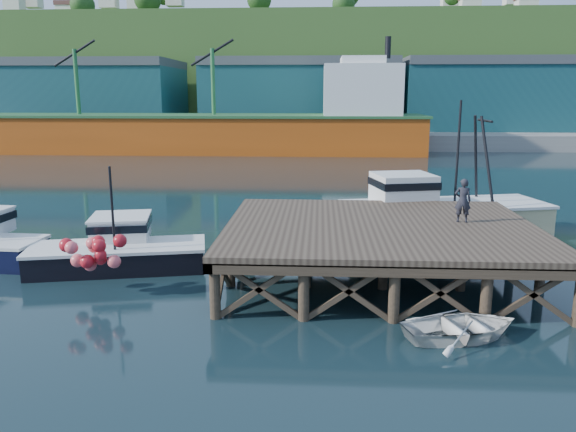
# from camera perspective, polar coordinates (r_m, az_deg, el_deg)

# --- Properties ---
(ground) EXTENTS (300.00, 300.00, 0.00)m
(ground) POSITION_cam_1_polar(r_m,az_deg,el_deg) (22.92, -4.73, -5.79)
(ground) COLOR black
(ground) RESTS_ON ground
(wharf) EXTENTS (12.00, 10.00, 2.62)m
(wharf) POSITION_cam_1_polar(r_m,az_deg,el_deg) (22.13, 9.37, -1.35)
(wharf) COLOR brown
(wharf) RESTS_ON ground
(far_quay) EXTENTS (160.00, 40.00, 2.00)m
(far_quay) POSITION_cam_1_polar(r_m,az_deg,el_deg) (91.83, 1.32, 8.46)
(far_quay) COLOR gray
(far_quay) RESTS_ON ground
(warehouse_left) EXTENTS (32.00, 16.00, 9.00)m
(warehouse_left) POSITION_cam_1_polar(r_m,az_deg,el_deg) (94.59, -20.92, 11.12)
(warehouse_left) COLOR #1A5156
(warehouse_left) RESTS_ON far_quay
(warehouse_mid) EXTENTS (28.00, 16.00, 9.00)m
(warehouse_mid) POSITION_cam_1_polar(r_m,az_deg,el_deg) (86.64, 1.22, 11.87)
(warehouse_mid) COLOR #1A5156
(warehouse_mid) RESTS_ON far_quay
(warehouse_right) EXTENTS (30.00, 16.00, 9.00)m
(warehouse_right) POSITION_cam_1_polar(r_m,az_deg,el_deg) (90.66, 20.91, 11.11)
(warehouse_right) COLOR #1A5156
(warehouse_right) RESTS_ON far_quay
(cargo_ship) EXTENTS (55.50, 10.00, 13.75)m
(cargo_ship) POSITION_cam_1_polar(r_m,az_deg,el_deg) (70.63, -6.27, 9.13)
(cargo_ship) COLOR #C04D12
(cargo_ship) RESTS_ON ground
(hillside) EXTENTS (220.00, 50.00, 22.00)m
(hillside) POSITION_cam_1_polar(r_m,az_deg,el_deg) (121.68, 1.84, 14.10)
(hillside) COLOR #2D511E
(hillside) RESTS_ON ground
(boat_black) EXTENTS (7.46, 6.19, 4.37)m
(boat_black) POSITION_cam_1_polar(r_m,az_deg,el_deg) (24.40, -16.81, -3.20)
(boat_black) COLOR black
(boat_black) RESTS_ON ground
(trawler) EXTENTS (10.73, 5.82, 6.82)m
(trawler) POSITION_cam_1_polar(r_m,az_deg,el_deg) (29.29, 15.22, 0.64)
(trawler) COLOR beige
(trawler) RESTS_ON ground
(dinghy) EXTENTS (4.13, 3.44, 0.74)m
(dinghy) POSITION_cam_1_polar(r_m,az_deg,el_deg) (17.67, 17.25, -10.67)
(dinghy) COLOR silver
(dinghy) RESTS_ON ground
(dockworker) EXTENTS (0.70, 0.52, 1.74)m
(dockworker) POSITION_cam_1_polar(r_m,az_deg,el_deg) (23.13, 17.33, 1.51)
(dockworker) COLOR #212129
(dockworker) RESTS_ON wharf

